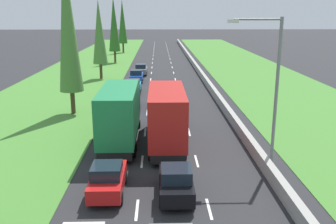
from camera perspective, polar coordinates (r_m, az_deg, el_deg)
ground_plane at (r=61.85m, az=-0.89°, el=6.46°), size 300.00×300.00×0.00m
grass_verge_left at (r=62.99m, az=-12.54°, el=6.28°), size 14.00×140.00×0.04m
grass_verge_right at (r=63.64m, az=12.23°, el=6.38°), size 14.00×140.00×0.04m
median_barrier at (r=62.11m, az=4.42°, el=6.85°), size 0.44×120.00×0.85m
lane_markings at (r=61.85m, az=-0.89°, el=6.47°), size 3.64×116.00×0.01m
black_hatchback_centre_lane at (r=19.37m, az=1.23°, el=-10.65°), size 1.74×3.90×1.72m
red_hatchback_left_lane at (r=19.93m, az=-9.23°, el=-10.09°), size 1.74×3.90×1.72m
green_box_truck_left_lane at (r=27.04m, az=-7.30°, el=-0.20°), size 2.46×9.40×4.18m
red_box_truck_centre_lane at (r=26.39m, az=-0.25°, el=-0.46°), size 2.46×9.40×4.18m
blue_sedan_left_lane at (r=37.23m, az=-5.84°, el=1.89°), size 1.82×4.50×1.64m
maroon_sedan_centre_lane at (r=36.74m, az=-0.39°, el=1.79°), size 1.82×4.50×1.64m
teal_hatchback_left_lane at (r=43.86m, az=-5.34°, el=3.94°), size 1.74×3.90×1.72m
blue_hatchback_left_lane at (r=50.96m, az=-4.87°, el=5.51°), size 1.74×3.90×1.72m
grey_sedan_left_lane at (r=57.23m, az=-4.17°, el=6.55°), size 1.82×4.50×1.64m
poplar_tree_second at (r=34.93m, az=-15.17°, el=13.23°), size 2.17×2.17×14.77m
poplar_tree_third at (r=53.62m, az=-10.50°, el=11.92°), size 2.07×2.07×10.98m
poplar_tree_fourth at (r=70.85m, az=-8.29°, el=13.14°), size 2.10×2.10×12.01m
poplar_tree_fifth at (r=89.10m, az=-7.00°, el=13.57°), size 2.10×2.10×12.08m
street_light_mast at (r=23.03m, az=15.58°, el=4.48°), size 3.20×0.28×9.00m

